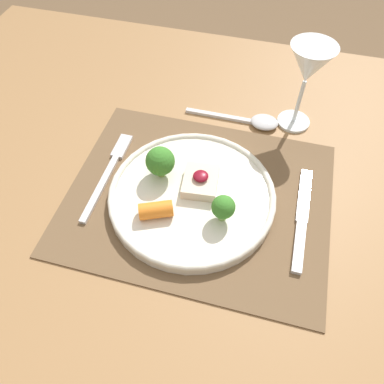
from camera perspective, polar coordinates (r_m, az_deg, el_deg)
ground_plane at (r=1.33m, az=0.53°, el=-19.63°), size 8.00×8.00×0.00m
dining_table at (r=0.74m, az=0.90°, el=-4.59°), size 1.38×1.06×0.73m
placemat at (r=0.67m, az=0.99°, el=-0.72°), size 0.46×0.37×0.00m
dinner_plate at (r=0.65m, az=-0.18°, el=-0.19°), size 0.29×0.29×0.08m
fork at (r=0.72m, az=-12.36°, el=3.47°), size 0.02×0.21×0.01m
knife at (r=0.66m, az=16.31°, el=-4.72°), size 0.02×0.21×0.01m
spoon at (r=0.80m, az=9.71°, el=10.62°), size 0.20×0.05×0.02m
wine_glass_near at (r=0.75m, az=17.35°, el=17.60°), size 0.08×0.08×0.18m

